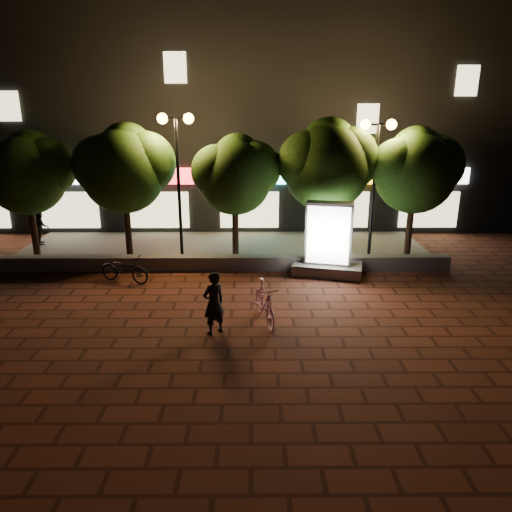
{
  "coord_description": "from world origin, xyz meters",
  "views": [
    {
      "loc": [
        1.15,
        -11.61,
        5.41
      ],
      "look_at": [
        1.24,
        1.5,
        1.29
      ],
      "focal_mm": 32.99,
      "sensor_mm": 36.0,
      "label": 1
    }
  ],
  "objects_px": {
    "tree_right": "(328,162)",
    "street_lamp_right": "(376,154)",
    "tree_left": "(125,166)",
    "ad_kiosk": "(328,246)",
    "tree_mid": "(236,172)",
    "rider": "(214,303)",
    "tree_far_right": "(416,168)",
    "street_lamp_left": "(177,150)",
    "scooter_pink": "(264,303)",
    "scooter_parked": "(125,269)",
    "tree_far_left": "(27,170)",
    "pedestrian": "(41,226)"
  },
  "relations": [
    {
      "from": "tree_far_right",
      "to": "street_lamp_left",
      "type": "xyz_separation_m",
      "value": [
        -8.55,
        -0.26,
        0.66
      ]
    },
    {
      "from": "scooter_pink",
      "to": "pedestrian",
      "type": "height_order",
      "value": "pedestrian"
    },
    {
      "from": "tree_mid",
      "to": "pedestrian",
      "type": "height_order",
      "value": "tree_mid"
    },
    {
      "from": "street_lamp_right",
      "to": "tree_left",
      "type": "bearing_deg",
      "value": 178.32
    },
    {
      "from": "street_lamp_left",
      "to": "rider",
      "type": "xyz_separation_m",
      "value": [
        1.68,
        -6.08,
        -3.21
      ]
    },
    {
      "from": "tree_right",
      "to": "rider",
      "type": "relative_size",
      "value": 3.1
    },
    {
      "from": "street_lamp_right",
      "to": "rider",
      "type": "bearing_deg",
      "value": -131.16
    },
    {
      "from": "tree_left",
      "to": "ad_kiosk",
      "type": "xyz_separation_m",
      "value": [
        7.12,
        -1.96,
        -2.44
      ]
    },
    {
      "from": "tree_far_left",
      "to": "street_lamp_right",
      "type": "relative_size",
      "value": 0.93
    },
    {
      "from": "scooter_pink",
      "to": "scooter_parked",
      "type": "bearing_deg",
      "value": 132.12
    },
    {
      "from": "street_lamp_left",
      "to": "ad_kiosk",
      "type": "height_order",
      "value": "street_lamp_left"
    },
    {
      "from": "tree_right",
      "to": "street_lamp_right",
      "type": "relative_size",
      "value": 1.02
    },
    {
      "from": "tree_right",
      "to": "pedestrian",
      "type": "bearing_deg",
      "value": 171.75
    },
    {
      "from": "street_lamp_left",
      "to": "ad_kiosk",
      "type": "xyz_separation_m",
      "value": [
        5.18,
        -1.7,
        -3.02
      ]
    },
    {
      "from": "tree_mid",
      "to": "street_lamp_right",
      "type": "distance_m",
      "value": 5.0
    },
    {
      "from": "tree_mid",
      "to": "tree_far_right",
      "type": "relative_size",
      "value": 0.95
    },
    {
      "from": "street_lamp_left",
      "to": "rider",
      "type": "bearing_deg",
      "value": -74.55
    },
    {
      "from": "street_lamp_right",
      "to": "rider",
      "type": "height_order",
      "value": "street_lamp_right"
    },
    {
      "from": "rider",
      "to": "tree_mid",
      "type": "bearing_deg",
      "value": -129.67
    },
    {
      "from": "tree_left",
      "to": "street_lamp_left",
      "type": "relative_size",
      "value": 0.94
    },
    {
      "from": "tree_left",
      "to": "rider",
      "type": "xyz_separation_m",
      "value": [
        3.63,
        -6.35,
        -2.63
      ]
    },
    {
      "from": "tree_left",
      "to": "rider",
      "type": "height_order",
      "value": "tree_left"
    },
    {
      "from": "street_lamp_left",
      "to": "street_lamp_right",
      "type": "bearing_deg",
      "value": 0.0
    },
    {
      "from": "tree_mid",
      "to": "tree_right",
      "type": "height_order",
      "value": "tree_right"
    },
    {
      "from": "tree_mid",
      "to": "street_lamp_right",
      "type": "relative_size",
      "value": 0.9
    },
    {
      "from": "tree_right",
      "to": "pedestrian",
      "type": "xyz_separation_m",
      "value": [
        -11.36,
        1.65,
        -2.72
      ]
    },
    {
      "from": "rider",
      "to": "pedestrian",
      "type": "bearing_deg",
      "value": -82.49
    },
    {
      "from": "tree_left",
      "to": "scooter_parked",
      "type": "height_order",
      "value": "tree_left"
    },
    {
      "from": "tree_right",
      "to": "street_lamp_left",
      "type": "height_order",
      "value": "street_lamp_left"
    },
    {
      "from": "tree_mid",
      "to": "rider",
      "type": "xyz_separation_m",
      "value": [
        -0.37,
        -6.35,
        -2.4
      ]
    },
    {
      "from": "tree_mid",
      "to": "tree_right",
      "type": "bearing_deg",
      "value": 0.0
    },
    {
      "from": "street_lamp_left",
      "to": "tree_far_right",
      "type": "bearing_deg",
      "value": 1.76
    },
    {
      "from": "tree_left",
      "to": "rider",
      "type": "relative_size",
      "value": 2.99
    },
    {
      "from": "tree_mid",
      "to": "pedestrian",
      "type": "relative_size",
      "value": 2.94
    },
    {
      "from": "tree_left",
      "to": "tree_far_right",
      "type": "bearing_deg",
      "value": -0.0
    },
    {
      "from": "tree_far_left",
      "to": "tree_mid",
      "type": "bearing_deg",
      "value": -0.0
    },
    {
      "from": "street_lamp_right",
      "to": "pedestrian",
      "type": "distance_m",
      "value": 13.49
    },
    {
      "from": "tree_mid",
      "to": "ad_kiosk",
      "type": "xyz_separation_m",
      "value": [
        3.13,
        -1.96,
        -2.21
      ]
    },
    {
      "from": "ad_kiosk",
      "to": "tree_far_left",
      "type": "bearing_deg",
      "value": 169.53
    },
    {
      "from": "scooter_parked",
      "to": "tree_left",
      "type": "bearing_deg",
      "value": 28.79
    },
    {
      "from": "tree_right",
      "to": "street_lamp_right",
      "type": "bearing_deg",
      "value": -9.1
    },
    {
      "from": "scooter_pink",
      "to": "pedestrian",
      "type": "relative_size",
      "value": 1.22
    },
    {
      "from": "street_lamp_left",
      "to": "street_lamp_right",
      "type": "xyz_separation_m",
      "value": [
        7.0,
        0.0,
        -0.13
      ]
    },
    {
      "from": "tree_right",
      "to": "rider",
      "type": "distance_m",
      "value": 7.83
    },
    {
      "from": "street_lamp_right",
      "to": "tree_right",
      "type": "bearing_deg",
      "value": 170.9
    },
    {
      "from": "tree_far_left",
      "to": "scooter_parked",
      "type": "relative_size",
      "value": 2.69
    },
    {
      "from": "tree_right",
      "to": "scooter_parked",
      "type": "relative_size",
      "value": 2.94
    },
    {
      "from": "rider",
      "to": "scooter_parked",
      "type": "height_order",
      "value": "rider"
    },
    {
      "from": "tree_mid",
      "to": "scooter_parked",
      "type": "relative_size",
      "value": 2.61
    },
    {
      "from": "tree_far_right",
      "to": "street_lamp_left",
      "type": "relative_size",
      "value": 0.92
    }
  ]
}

